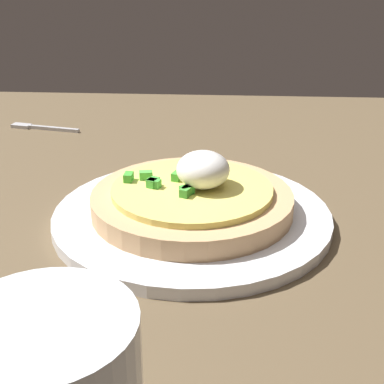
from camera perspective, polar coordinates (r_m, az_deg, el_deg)
dining_table at (r=58.01cm, az=-5.99°, el=-3.05°), size 95.02×74.62×3.45cm
plate at (r=53.65cm, az=0.00°, el=-2.51°), size 26.79×26.79×1.15cm
pizza at (r=52.78cm, az=0.09°, el=-0.51°), size 19.34×19.34×6.03cm
fork at (r=84.68cm, az=-15.52°, el=6.45°), size 3.20×10.71×0.50cm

